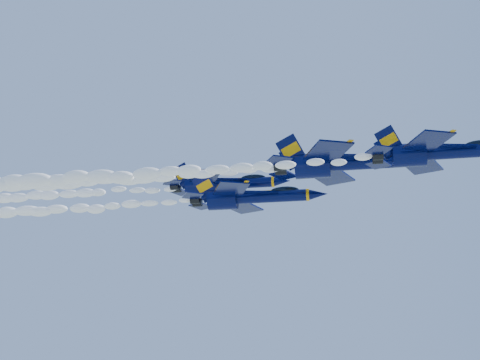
% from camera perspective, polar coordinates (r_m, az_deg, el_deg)
% --- Properties ---
extents(jet_lead, '(14.96, 12.27, 5.56)m').
position_cam_1_polar(jet_lead, '(67.45, 16.74, 2.27)').
color(jet_lead, '#040936').
extents(smoke_trail_jet_lead, '(44.94, 1.79, 1.61)m').
position_cam_1_polar(smoke_trail_jet_lead, '(69.62, -7.46, 0.60)').
color(smoke_trail_jet_lead, white).
extents(jet_second, '(18.93, 15.53, 7.04)m').
position_cam_1_polar(jet_second, '(77.75, 8.99, 1.45)').
color(jet_second, '#040936').
extents(smoke_trail_jet_second, '(44.94, 2.26, 2.03)m').
position_cam_1_polar(smoke_trail_jet_second, '(83.48, -12.44, -0.07)').
color(smoke_trail_jet_second, white).
extents(jet_third, '(17.37, 14.25, 6.46)m').
position_cam_1_polar(jet_third, '(84.56, 0.83, -1.48)').
color(jet_third, '#040936').
extents(smoke_trail_jet_third, '(44.94, 2.08, 1.87)m').
position_cam_1_polar(smoke_trail_jet_third, '(93.63, -17.58, -2.57)').
color(smoke_trail_jet_third, white).
extents(jet_fourth, '(16.85, 13.82, 6.26)m').
position_cam_1_polar(jet_fourth, '(93.34, -1.51, -0.34)').
color(jet_fourth, '#040936').
extents(smoke_trail_jet_fourth, '(44.94, 2.01, 1.81)m').
position_cam_1_polar(smoke_trail_jet_fourth, '(102.96, -17.94, -1.42)').
color(smoke_trail_jet_fourth, white).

